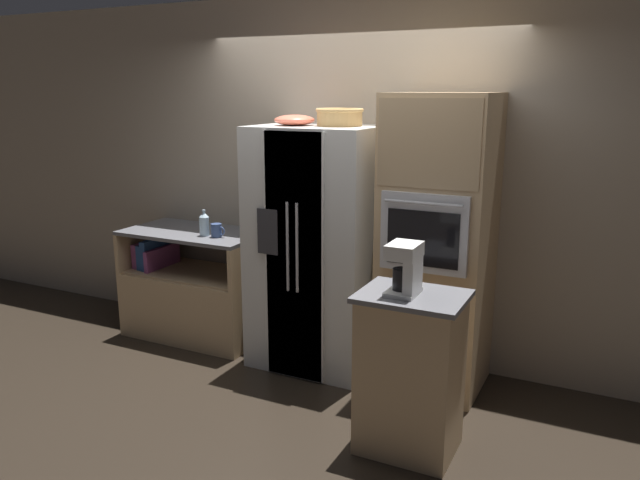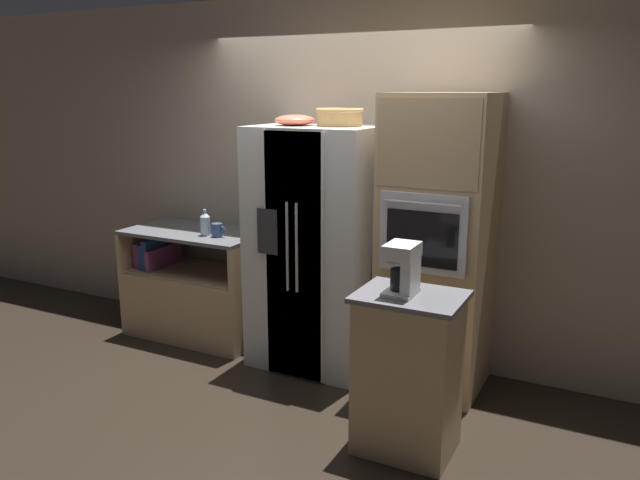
{
  "view_description": "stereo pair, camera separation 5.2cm",
  "coord_description": "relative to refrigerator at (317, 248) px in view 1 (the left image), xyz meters",
  "views": [
    {
      "loc": [
        1.91,
        -4.0,
        2.09
      ],
      "look_at": [
        -0.07,
        -0.0,
        1.01
      ],
      "focal_mm": 35.0,
      "sensor_mm": 36.0,
      "label": 1
    },
    {
      "loc": [
        1.96,
        -3.98,
        2.09
      ],
      "look_at": [
        -0.07,
        -0.0,
        1.01
      ],
      "focal_mm": 35.0,
      "sensor_mm": 36.0,
      "label": 2
    }
  ],
  "objects": [
    {
      "name": "mug",
      "position": [
        -0.87,
        -0.07,
        0.07
      ],
      "size": [
        0.13,
        0.09,
        0.11
      ],
      "color": "#384C7A",
      "rests_on": "counter_left"
    },
    {
      "name": "wall_oven",
      "position": [
        0.92,
        0.03,
        0.12
      ],
      "size": [
        0.7,
        0.72,
        2.07
      ],
      "color": "tan",
      "rests_on": "ground_plane"
    },
    {
      "name": "bottle_tall",
      "position": [
        -0.99,
        -0.07,
        0.11
      ],
      "size": [
        0.08,
        0.08,
        0.21
      ],
      "color": "silver",
      "rests_on": "counter_left"
    },
    {
      "name": "wall_back",
      "position": [
        0.14,
        0.4,
        0.48
      ],
      "size": [
        12.0,
        0.06,
        2.8
      ],
      "color": "tan",
      "rests_on": "ground_plane"
    },
    {
      "name": "refrigerator",
      "position": [
        0.0,
        0.0,
        0.0
      ],
      "size": [
        0.92,
        0.76,
        1.83
      ],
      "color": "silver",
      "rests_on": "ground_plane"
    },
    {
      "name": "ground_plane",
      "position": [
        0.14,
        -0.09,
        -0.92
      ],
      "size": [
        20.0,
        20.0,
        0.0
      ],
      "primitive_type": "plane",
      "color": "black"
    },
    {
      "name": "island_counter",
      "position": [
        1.04,
        -0.86,
        -0.43
      ],
      "size": [
        0.6,
        0.47,
        0.97
      ],
      "color": "tan",
      "rests_on": "ground_plane"
    },
    {
      "name": "coffee_maker",
      "position": [
        1.01,
        -0.89,
        0.21
      ],
      "size": [
        0.17,
        0.22,
        0.29
      ],
      "color": "white",
      "rests_on": "island_counter"
    },
    {
      "name": "counter_left",
      "position": [
        -1.19,
        0.03,
        -0.57
      ],
      "size": [
        1.18,
        0.67,
        0.93
      ],
      "color": "tan",
      "rests_on": "ground_plane"
    },
    {
      "name": "wicker_basket",
      "position": [
        0.16,
        0.04,
        0.98
      ],
      "size": [
        0.34,
        0.34,
        0.12
      ],
      "color": "tan",
      "rests_on": "refrigerator"
    },
    {
      "name": "fruit_bowl",
      "position": [
        -0.16,
        -0.04,
        0.95
      ],
      "size": [
        0.29,
        0.29,
        0.08
      ],
      "color": "#DB664C",
      "rests_on": "refrigerator"
    }
  ]
}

